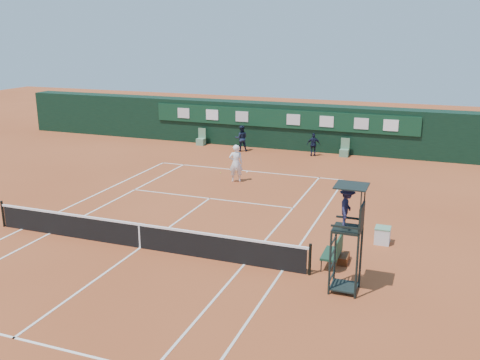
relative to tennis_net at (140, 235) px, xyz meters
name	(u,v)px	position (x,y,z in m)	size (l,w,h in m)	color
ground	(140,248)	(0.00, 0.00, -0.51)	(90.00, 90.00, 0.00)	#AA4E28
court_lines	(140,248)	(0.00, 0.00, -0.50)	(11.05, 23.85, 0.01)	silver
tennis_net	(140,235)	(0.00, 0.00, 0.00)	(12.90, 0.10, 1.10)	black
back_wall	(282,125)	(0.00, 18.74, 1.00)	(40.00, 1.65, 3.00)	black
linesman_chair_left	(201,140)	(-5.50, 17.48, -0.19)	(0.55, 0.50, 1.15)	#619470
linesman_chair_right	(344,151)	(4.50, 17.48, -0.19)	(0.55, 0.50, 1.15)	#568363
umpire_chair	(348,216)	(7.65, -0.71, 1.95)	(0.96, 0.95, 3.42)	black
player_bench	(335,250)	(7.04, 0.92, 0.09)	(0.56, 1.20, 1.10)	#173927
tennis_bag	(344,259)	(7.29, 1.39, -0.37)	(0.32, 0.74, 0.28)	black
cooler	(382,235)	(8.35, 3.61, -0.18)	(0.57, 0.57, 0.65)	silver
tennis_ball	(220,173)	(-1.29, 10.87, -0.48)	(0.07, 0.07, 0.07)	#B1CF30
player	(236,163)	(0.12, 9.61, 0.49)	(0.73, 0.48, 2.00)	white
ball_kid_left	(241,138)	(-2.18, 16.63, 0.35)	(0.84, 0.65, 1.72)	black
ball_kid_right	(314,145)	(2.62, 16.91, 0.23)	(0.86, 0.36, 1.47)	black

